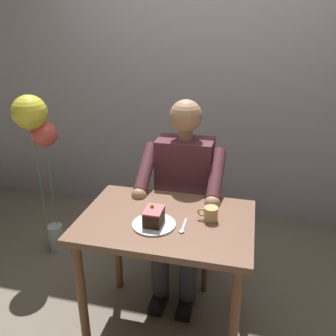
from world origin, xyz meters
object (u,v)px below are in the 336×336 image
balloon_display (38,137)px  coffee_cup (210,214)px  chair (187,205)px  seated_person (182,195)px  cake_slice (154,216)px  dining_table (166,236)px  dessert_spoon (183,228)px

balloon_display → coffee_cup: bearing=159.1°
chair → seated_person: bearing=90.0°
cake_slice → coffee_cup: 0.30m
coffee_cup → cake_slice: bearing=22.8°
dining_table → balloon_display: 1.25m
dessert_spoon → balloon_display: size_ratio=0.11×
dining_table → dessert_spoon: 0.18m
dining_table → chair: (0.00, -0.61, -0.13)m
balloon_display → seated_person: bearing=174.7°
cake_slice → balloon_display: 1.21m
dining_table → coffee_cup: 0.28m
seated_person → dessert_spoon: (-0.11, 0.51, 0.08)m
seated_person → cake_slice: (0.05, 0.52, 0.13)m
dining_table → coffee_cup: coffee_cup is taller
dessert_spoon → balloon_display: (1.18, -0.61, 0.20)m
chair → balloon_display: 1.17m
coffee_cup → dining_table: bearing=9.4°
coffee_cup → balloon_display: (1.31, -0.50, 0.17)m
chair → balloon_display: bearing=3.8°
chair → balloon_display: balloon_display is taller
balloon_display → dessert_spoon: bearing=152.6°
seated_person → balloon_display: (1.08, -0.10, 0.29)m
dining_table → chair: chair is taller
dining_table → seated_person: (0.00, -0.44, 0.04)m
chair → dessert_spoon: bearing=98.9°
coffee_cup → seated_person: bearing=-60.0°
cake_slice → coffee_cup: size_ratio=1.12×
coffee_cup → dessert_spoon: size_ratio=0.76×
dining_table → chair: bearing=-90.0°
cake_slice → dessert_spoon: (-0.15, -0.00, -0.05)m
coffee_cup → balloon_display: balloon_display is taller
cake_slice → balloon_display: bearing=-30.9°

